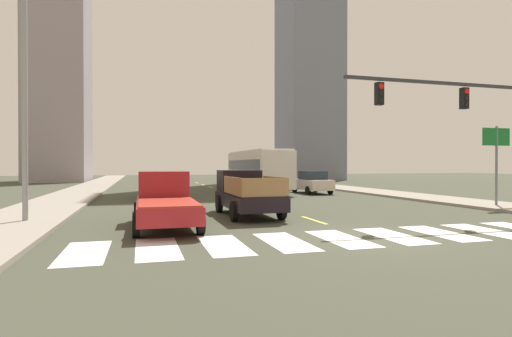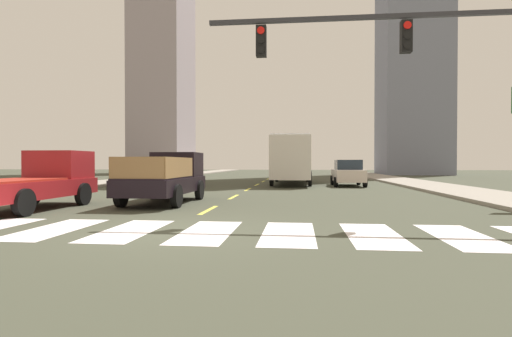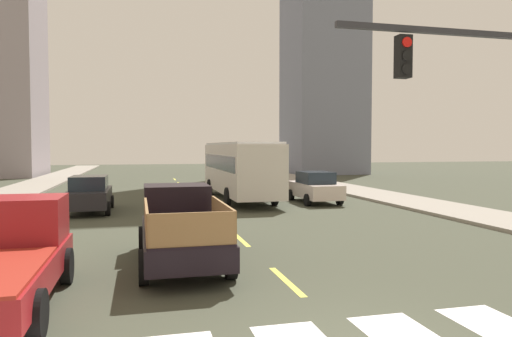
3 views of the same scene
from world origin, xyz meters
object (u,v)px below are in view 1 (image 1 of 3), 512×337
Objects in this scene: sedan_far at (158,185)px; direction_sign_green at (496,149)px; city_bus at (257,168)px; streetlight_left at (29,91)px; pickup_dark at (165,201)px; pickup_stakebed at (246,194)px; sedan_near_left at (312,182)px; traffic_signal_gantry at (488,115)px.

direction_sign_green is (16.46, -11.34, 2.17)m from sedan_far.
city_bus is 8.66m from sedan_far.
city_bus is 17.04m from direction_sign_green.
sedan_far is at bearing 65.63° from streetlight_left.
pickup_dark is 13.16m from sedan_far.
pickup_stakebed is 9.37m from streetlight_left.
city_bus is at bearing 64.13° from pickup_dark.
pickup_dark is at bearing -21.58° from streetlight_left.
sedan_near_left is (8.31, 11.68, -0.08)m from pickup_stakebed.
sedan_far is (-3.34, 10.63, -0.08)m from pickup_stakebed.
direction_sign_green reaches higher than pickup_dark.
pickup_stakebed is 1.18× the size of sedan_near_left.
pickup_dark is at bearing -146.15° from pickup_stakebed.
city_bus is at bearing 48.35° from streetlight_left.
streetlight_left reaches higher than pickup_dark.
direction_sign_green is at bearing -0.22° from streetlight_left.
sedan_near_left is (11.94, 14.21, -0.06)m from pickup_dark.
direction_sign_green is at bearing -37.30° from sedan_far.
traffic_signal_gantry is (0.77, -15.85, 3.37)m from sedan_near_left.
traffic_signal_gantry reaches higher than sedan_near_left.
sedan_near_left is (3.74, -2.31, -1.09)m from city_bus.
pickup_stakebed is 13.31m from direction_sign_green.
pickup_dark is 0.54× the size of traffic_signal_gantry.
pickup_stakebed is 14.33m from sedan_near_left.
sedan_near_left is 0.49× the size of streetlight_left.
pickup_dark reaches higher than sedan_near_left.
city_bus reaches higher than sedan_near_left.
traffic_signal_gantry is at bearing -25.64° from pickup_stakebed.
streetlight_left is at bearing -176.75° from pickup_stakebed.
pickup_dark is 16.98m from direction_sign_green.
direction_sign_green is 0.47× the size of streetlight_left.
city_bus is 18.85m from traffic_signal_gantry.
pickup_stakebed is 0.54× the size of traffic_signal_gantry.
sedan_far is 19.61m from traffic_signal_gantry.
pickup_dark is at bearing -132.76° from sedan_near_left.
traffic_signal_gantry is at bearing -77.24° from city_bus.
direction_sign_green is at bearing -71.48° from sedan_near_left.
sedan_near_left is at bearing -32.89° from city_bus.
direction_sign_green reaches higher than pickup_stakebed.
streetlight_left is at bearing 168.57° from traffic_signal_gantry.
traffic_signal_gantry is (12.70, -1.64, 3.31)m from pickup_dark.
sedan_far is 0.49× the size of streetlight_left.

